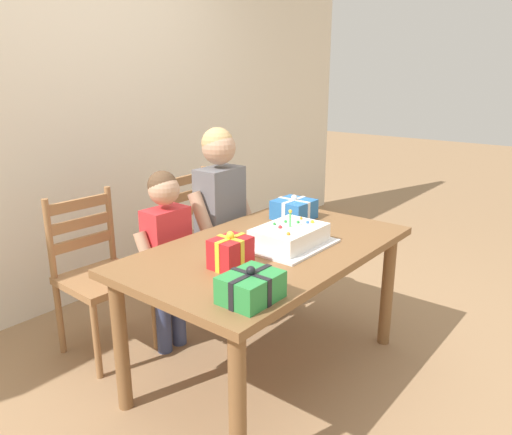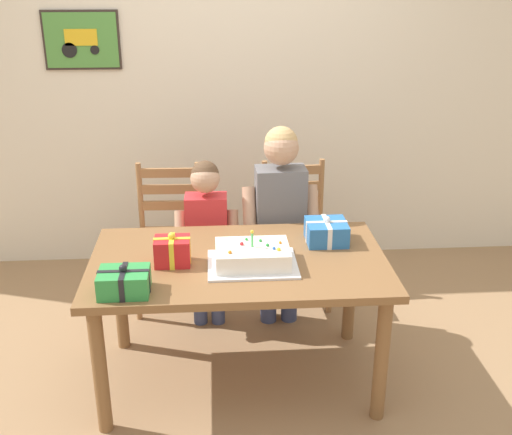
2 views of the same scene
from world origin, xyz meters
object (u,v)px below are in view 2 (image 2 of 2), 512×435
gift_box_red_large (172,251)px  chair_left (169,236)px  child_older (280,208)px  gift_box_beside_cake (124,282)px  child_younger (207,229)px  chair_right (296,233)px  gift_box_corner_small (326,232)px  dining_table (239,275)px  birthday_cake (252,256)px

gift_box_red_large → chair_left: bearing=95.3°
chair_left → child_older: size_ratio=0.73×
gift_box_red_large → gift_box_beside_cake: bearing=-125.7°
chair_left → child_younger: bearing=-50.6°
gift_box_beside_cake → child_older: size_ratio=0.19×
gift_box_red_large → child_older: bearing=45.8°
gift_box_beside_cake → chair_right: chair_right is taller
child_younger → gift_box_red_large: bearing=-104.7°
gift_box_corner_small → chair_left: (-0.89, 0.71, -0.31)m
child_older → dining_table: bearing=-115.0°
dining_table → gift_box_beside_cake: 0.63m
gift_box_red_large → chair_right: chair_right is taller
gift_box_red_large → gift_box_corner_small: gift_box_red_large is taller
chair_left → gift_box_red_large: bearing=-84.7°
gift_box_corner_small → child_younger: child_younger is taller
dining_table → chair_left: chair_left is taller
gift_box_beside_cake → dining_table: bearing=30.6°
birthday_cake → child_older: size_ratio=0.35×
birthday_cake → chair_left: chair_left is taller
dining_table → chair_left: (-0.41, 0.89, -0.16)m
gift_box_beside_cake → child_younger: bearing=67.9°
dining_table → child_older: 0.66m
gift_box_beside_cake → child_older: child_older is taller
dining_table → chair_right: 1.00m
chair_right → child_older: (-0.14, -0.30, 0.30)m
birthday_cake → chair_left: 1.12m
chair_left → child_younger: child_younger is taller
gift_box_corner_small → child_younger: bearing=147.5°
chair_left → gift_box_corner_small: bearing=-38.6°
gift_box_beside_cake → chair_left: 1.25m
dining_table → child_older: bearing=65.0°
dining_table → birthday_cake: 0.17m
gift_box_red_large → gift_box_corner_small: 0.83m
birthday_cake → child_younger: 0.72m
gift_box_beside_cake → gift_box_corner_small: size_ratio=1.06×
birthday_cake → gift_box_red_large: 0.40m
chair_right → child_older: size_ratio=0.73×
dining_table → birthday_cake: bearing=-49.5°
dining_table → gift_box_beside_cake: (-0.53, -0.31, 0.15)m
dining_table → gift_box_corner_small: 0.53m
gift_box_red_large → child_older: size_ratio=0.14×
chair_left → child_younger: (0.25, -0.30, 0.18)m
chair_right → child_older: bearing=-114.4°
dining_table → chair_left: bearing=114.8°
birthday_cake → chair_right: bearing=70.3°
gift_box_red_large → birthday_cake: bearing=-6.7°
child_older → gift_box_beside_cake: bearing=-131.7°
birthday_cake → child_younger: bearing=109.0°
birthday_cake → gift_box_corner_small: bearing=31.9°
dining_table → gift_box_red_large: 0.37m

